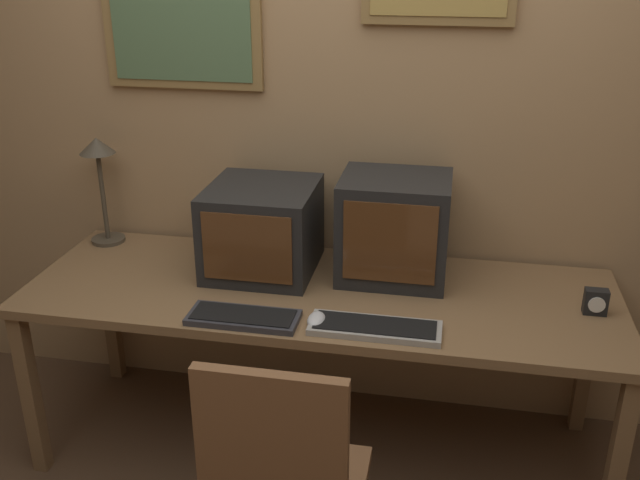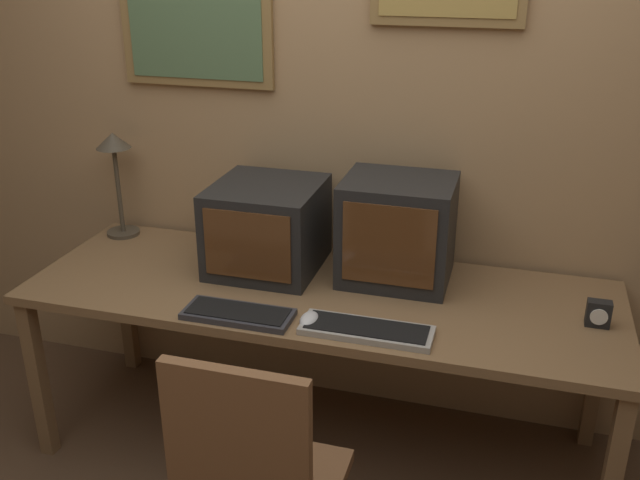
% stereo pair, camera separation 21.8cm
% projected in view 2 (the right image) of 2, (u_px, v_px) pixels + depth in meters
% --- Properties ---
extents(wall_back, '(8.00, 0.08, 2.60)m').
position_uv_depth(wall_back, '(349.00, 115.00, 2.86)').
color(wall_back, tan).
rests_on(wall_back, ground_plane).
extents(desk, '(2.23, 0.77, 0.74)m').
position_uv_depth(desk, '(320.00, 304.00, 2.73)').
color(desk, olive).
rests_on(desk, ground_plane).
extents(monitor_left, '(0.41, 0.44, 0.35)m').
position_uv_depth(monitor_left, '(267.00, 227.00, 2.82)').
color(monitor_left, black).
rests_on(monitor_left, desk).
extents(monitor_right, '(0.41, 0.36, 0.40)m').
position_uv_depth(monitor_right, '(397.00, 230.00, 2.71)').
color(monitor_right, black).
rests_on(monitor_right, desk).
extents(keyboard_main, '(0.39, 0.16, 0.03)m').
position_uv_depth(keyboard_main, '(238.00, 314.00, 2.50)').
color(keyboard_main, '#333338').
rests_on(keyboard_main, desk).
extents(keyboard_side, '(0.45, 0.15, 0.03)m').
position_uv_depth(keyboard_side, '(367.00, 330.00, 2.39)').
color(keyboard_side, '#A8A399').
rests_on(keyboard_side, desk).
extents(mouse_near_keyboard, '(0.06, 0.10, 0.04)m').
position_uv_depth(mouse_near_keyboard, '(309.00, 320.00, 2.44)').
color(mouse_near_keyboard, silver).
rests_on(mouse_near_keyboard, desk).
extents(desk_clock, '(0.08, 0.05, 0.09)m').
position_uv_depth(desk_clock, '(598.00, 314.00, 2.42)').
color(desk_clock, black).
rests_on(desk_clock, desk).
extents(desk_lamp, '(0.15, 0.15, 0.47)m').
position_uv_depth(desk_lamp, '(115.00, 161.00, 3.07)').
color(desk_lamp, '#4C4233').
rests_on(desk_lamp, desk).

